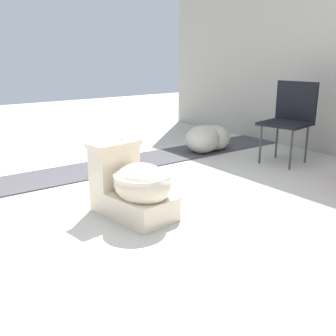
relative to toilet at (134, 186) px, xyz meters
The scene contains 6 objects.
ground_plane 0.22m from the toilet, 47.88° to the left, with size 14.00×14.00×0.00m, color #B7B2A8.
gravel_strip 1.33m from the toilet, 157.09° to the left, with size 0.56×8.00×0.01m, color #423F44.
toilet is the anchor object (origin of this frame).
folding_chair_left 2.12m from the toilet, 97.80° to the left, with size 0.51×0.51×0.83m.
boulder_near 2.12m from the toilet, 122.08° to the left, with size 0.40×0.37×0.30m, color #ADA899.
boulder_far 1.95m from the toilet, 124.62° to the left, with size 0.48×0.39×0.32m, color #ADA899.
Camera 1 is at (2.23, -1.35, 1.12)m, focal length 42.00 mm.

